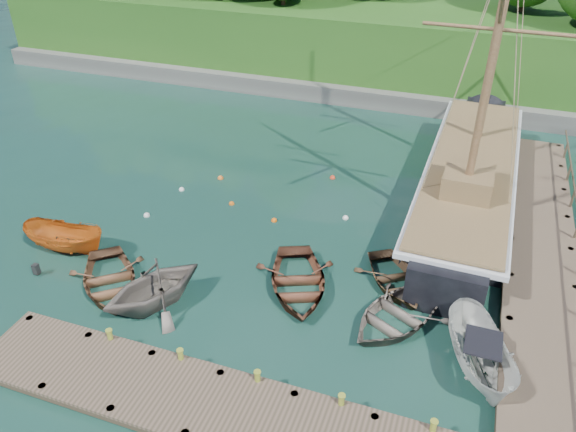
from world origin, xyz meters
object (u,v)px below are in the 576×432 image
cabin_boat_white (476,370)px  rowboat_1 (156,305)px  rowboat_4 (395,285)px  rowboat_0 (110,287)px  rowboat_3 (395,322)px  motorboat_orange (68,251)px  rowboat_2 (297,289)px  schooner (468,186)px

cabin_boat_white → rowboat_1: bearing=163.1°
rowboat_1 → rowboat_4: 10.41m
rowboat_0 → rowboat_4: 12.55m
rowboat_4 → cabin_boat_white: cabin_boat_white is taller
rowboat_3 → rowboat_4: rowboat_3 is taller
rowboat_0 → motorboat_orange: bearing=115.4°
rowboat_1 → rowboat_4: bearing=55.7°
rowboat_2 → rowboat_0: bearing=175.6°
schooner → rowboat_4: bearing=-104.2°
cabin_boat_white → schooner: size_ratio=0.19×
rowboat_2 → rowboat_3: (4.42, -0.61, 0.00)m
rowboat_3 → rowboat_4: size_ratio=1.17×
rowboat_0 → schooner: 18.94m
motorboat_orange → rowboat_3: bearing=-90.5°
rowboat_1 → rowboat_0: bearing=-158.3°
rowboat_2 → rowboat_3: bearing=-30.8°
rowboat_3 → cabin_boat_white: 3.63m
rowboat_3 → motorboat_orange: bearing=-150.4°
rowboat_4 → cabin_boat_white: 5.37m
rowboat_2 → rowboat_4: rowboat_2 is taller
rowboat_0 → rowboat_3: 12.38m
rowboat_4 → rowboat_3: bearing=-112.3°
rowboat_0 → schooner: size_ratio=0.18×
rowboat_1 → schooner: bearing=77.2°
rowboat_0 → motorboat_orange: size_ratio=1.11×
rowboat_0 → cabin_boat_white: bearing=-37.8°
cabin_boat_white → rowboat_4: bearing=113.5°
rowboat_0 → rowboat_3: (12.21, 2.02, 0.00)m
rowboat_3 → cabin_boat_white: size_ratio=1.00×
rowboat_3 → schooner: schooner is taller
rowboat_2 → cabin_boat_white: size_ratio=1.04×
rowboat_1 → rowboat_2: rowboat_1 is taller
rowboat_0 → rowboat_2: 8.22m
motorboat_orange → schooner: 20.75m
rowboat_1 → rowboat_2: 6.08m
cabin_boat_white → motorboat_orange: bearing=156.2°
rowboat_0 → cabin_boat_white: size_ratio=0.98×
rowboat_2 → motorboat_orange: 11.33m
rowboat_4 → rowboat_2: bearing=170.6°
rowboat_1 → rowboat_2: bearing=58.0°
rowboat_1 → schooner: schooner is taller
rowboat_3 → rowboat_4: (-0.44, 2.33, 0.00)m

